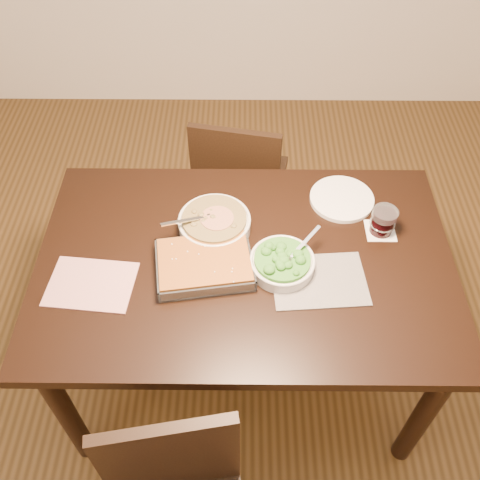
{
  "coord_description": "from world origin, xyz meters",
  "views": [
    {
      "loc": [
        -0.01,
        -1.12,
        2.15
      ],
      "look_at": [
        -0.02,
        0.04,
        0.8
      ],
      "focal_mm": 40.0,
      "sensor_mm": 36.0,
      "label": 1
    }
  ],
  "objects_px": {
    "wine_tumbler": "(383,221)",
    "baking_dish": "(205,264)",
    "table": "(245,276)",
    "chair_far": "(239,180)",
    "stew_bowl": "(214,223)",
    "dinner_plate": "(342,199)",
    "broccoli_bowl": "(282,263)"
  },
  "relations": [
    {
      "from": "chair_far",
      "to": "stew_bowl",
      "type": "bearing_deg",
      "value": 92.7
    },
    {
      "from": "stew_bowl",
      "to": "broccoli_bowl",
      "type": "bearing_deg",
      "value": -36.54
    },
    {
      "from": "stew_bowl",
      "to": "chair_far",
      "type": "bearing_deg",
      "value": 81.83
    },
    {
      "from": "broccoli_bowl",
      "to": "stew_bowl",
      "type": "bearing_deg",
      "value": 143.46
    },
    {
      "from": "dinner_plate",
      "to": "chair_far",
      "type": "bearing_deg",
      "value": 132.42
    },
    {
      "from": "table",
      "to": "stew_bowl",
      "type": "xyz_separation_m",
      "value": [
        -0.11,
        0.13,
        0.13
      ]
    },
    {
      "from": "broccoli_bowl",
      "to": "dinner_plate",
      "type": "height_order",
      "value": "broccoli_bowl"
    },
    {
      "from": "dinner_plate",
      "to": "table",
      "type": "bearing_deg",
      "value": -141.72
    },
    {
      "from": "stew_bowl",
      "to": "wine_tumbler",
      "type": "bearing_deg",
      "value": -0.02
    },
    {
      "from": "chair_far",
      "to": "table",
      "type": "bearing_deg",
      "value": 102.98
    },
    {
      "from": "baking_dish",
      "to": "chair_far",
      "type": "relative_size",
      "value": 0.42
    },
    {
      "from": "wine_tumbler",
      "to": "chair_far",
      "type": "bearing_deg",
      "value": 131.41
    },
    {
      "from": "baking_dish",
      "to": "chair_far",
      "type": "distance_m",
      "value": 0.81
    },
    {
      "from": "stew_bowl",
      "to": "broccoli_bowl",
      "type": "height_order",
      "value": "stew_bowl"
    },
    {
      "from": "table",
      "to": "dinner_plate",
      "type": "height_order",
      "value": "dinner_plate"
    },
    {
      "from": "stew_bowl",
      "to": "baking_dish",
      "type": "xyz_separation_m",
      "value": [
        -0.03,
        -0.18,
        -0.01
      ]
    },
    {
      "from": "wine_tumbler",
      "to": "chair_far",
      "type": "distance_m",
      "value": 0.83
    },
    {
      "from": "table",
      "to": "wine_tumbler",
      "type": "xyz_separation_m",
      "value": [
        0.47,
        0.13,
        0.15
      ]
    },
    {
      "from": "wine_tumbler",
      "to": "dinner_plate",
      "type": "bearing_deg",
      "value": 128.43
    },
    {
      "from": "dinner_plate",
      "to": "stew_bowl",
      "type": "bearing_deg",
      "value": -162.1
    },
    {
      "from": "stew_bowl",
      "to": "table",
      "type": "bearing_deg",
      "value": -50.77
    },
    {
      "from": "stew_bowl",
      "to": "dinner_plate",
      "type": "bearing_deg",
      "value": 17.9
    },
    {
      "from": "table",
      "to": "baking_dish",
      "type": "height_order",
      "value": "baking_dish"
    },
    {
      "from": "chair_far",
      "to": "wine_tumbler",
      "type": "bearing_deg",
      "value": 142.28
    },
    {
      "from": "stew_bowl",
      "to": "wine_tumbler",
      "type": "xyz_separation_m",
      "value": [
        0.58,
        -0.0,
        0.02
      ]
    },
    {
      "from": "broccoli_bowl",
      "to": "baking_dish",
      "type": "relative_size",
      "value": 0.63
    },
    {
      "from": "broccoli_bowl",
      "to": "chair_far",
      "type": "relative_size",
      "value": 0.26
    },
    {
      "from": "stew_bowl",
      "to": "wine_tumbler",
      "type": "height_order",
      "value": "wine_tumbler"
    },
    {
      "from": "table",
      "to": "chair_far",
      "type": "bearing_deg",
      "value": 92.11
    },
    {
      "from": "wine_tumbler",
      "to": "baking_dish",
      "type": "bearing_deg",
      "value": -163.83
    },
    {
      "from": "broccoli_bowl",
      "to": "chair_far",
      "type": "bearing_deg",
      "value": 101.26
    },
    {
      "from": "stew_bowl",
      "to": "chair_far",
      "type": "distance_m",
      "value": 0.66
    }
  ]
}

